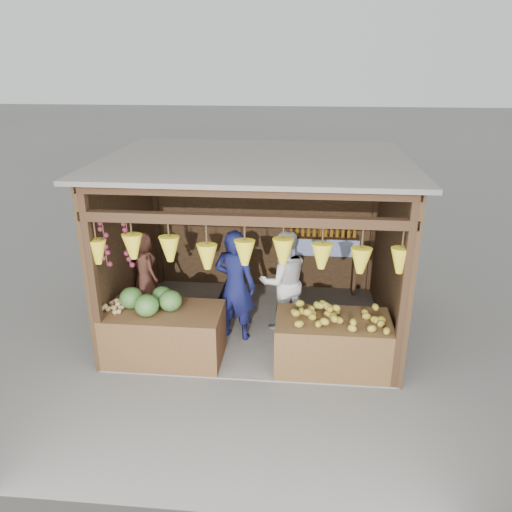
{
  "coord_description": "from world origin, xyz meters",
  "views": [
    {
      "loc": [
        0.66,
        -6.98,
        3.95
      ],
      "look_at": [
        0.01,
        -0.1,
        1.22
      ],
      "focal_mm": 35.0,
      "sensor_mm": 36.0,
      "label": 1
    }
  ],
  "objects_px": {
    "woman_standing": "(284,281)",
    "vendor_seated": "(144,267)",
    "counter_left": "(163,335)",
    "man_standing": "(235,286)",
    "counter_right": "(332,343)"
  },
  "relations": [
    {
      "from": "counter_right",
      "to": "vendor_seated",
      "type": "relative_size",
      "value": 1.35
    },
    {
      "from": "counter_right",
      "to": "woman_standing",
      "type": "relative_size",
      "value": 0.95
    },
    {
      "from": "man_standing",
      "to": "counter_left",
      "type": "bearing_deg",
      "value": 50.84
    },
    {
      "from": "man_standing",
      "to": "woman_standing",
      "type": "distance_m",
      "value": 0.78
    },
    {
      "from": "man_standing",
      "to": "woman_standing",
      "type": "height_order",
      "value": "man_standing"
    },
    {
      "from": "counter_right",
      "to": "woman_standing",
      "type": "height_order",
      "value": "woman_standing"
    },
    {
      "from": "man_standing",
      "to": "vendor_seated",
      "type": "bearing_deg",
      "value": -3.73
    },
    {
      "from": "man_standing",
      "to": "vendor_seated",
      "type": "xyz_separation_m",
      "value": [
        -1.53,
        0.52,
        0.02
      ]
    },
    {
      "from": "counter_left",
      "to": "vendor_seated",
      "type": "relative_size",
      "value": 1.46
    },
    {
      "from": "woman_standing",
      "to": "counter_right",
      "type": "bearing_deg",
      "value": 105.71
    },
    {
      "from": "counter_left",
      "to": "woman_standing",
      "type": "bearing_deg",
      "value": 32.04
    },
    {
      "from": "man_standing",
      "to": "woman_standing",
      "type": "xyz_separation_m",
      "value": [
        0.7,
        0.35,
        -0.06
      ]
    },
    {
      "from": "counter_left",
      "to": "counter_right",
      "type": "distance_m",
      "value": 2.34
    },
    {
      "from": "woman_standing",
      "to": "vendor_seated",
      "type": "distance_m",
      "value": 2.24
    },
    {
      "from": "counter_left",
      "to": "man_standing",
      "type": "relative_size",
      "value": 0.96
    }
  ]
}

